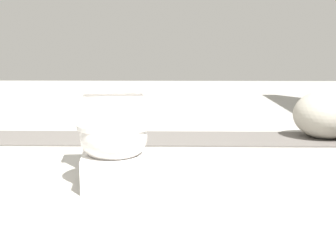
# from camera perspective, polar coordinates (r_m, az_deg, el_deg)

# --- Properties ---
(ground_plane) EXTENTS (14.00, 14.00, 0.00)m
(ground_plane) POSITION_cam_1_polar(r_m,az_deg,el_deg) (2.66, -6.94, -6.41)
(ground_plane) COLOR #A8A59E
(gravel_strip) EXTENTS (0.56, 8.00, 0.01)m
(gravel_strip) POSITION_cam_1_polar(r_m,az_deg,el_deg) (3.71, 3.15, -1.55)
(gravel_strip) COLOR #605B56
(gravel_strip) RESTS_ON ground
(toilet) EXTENTS (0.67, 0.45, 0.52)m
(toilet) POSITION_cam_1_polar(r_m,az_deg,el_deg) (2.61, -6.59, -1.71)
(toilet) COLOR white
(toilet) RESTS_ON ground
(boulder_near) EXTENTS (0.65, 0.66, 0.39)m
(boulder_near) POSITION_cam_1_polar(r_m,az_deg,el_deg) (3.91, 18.68, 1.32)
(boulder_near) COLOR #ADA899
(boulder_near) RESTS_ON ground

